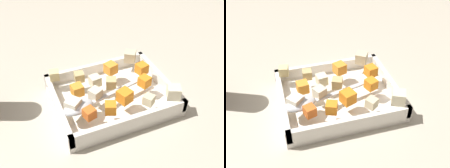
# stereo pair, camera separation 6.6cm
# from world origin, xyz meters

# --- Properties ---
(ground_plane) EXTENTS (4.00, 4.00, 0.00)m
(ground_plane) POSITION_xyz_m (0.00, 0.00, 0.00)
(ground_plane) COLOR #BCB29E
(baking_dish) EXTENTS (0.29, 0.23, 0.05)m
(baking_dish) POSITION_xyz_m (0.00, -0.01, 0.01)
(baking_dish) COLOR white
(baking_dish) RESTS_ON ground_plane
(carrot_chunk_back_center) EXTENTS (0.03, 0.03, 0.03)m
(carrot_chunk_back_center) POSITION_xyz_m (-0.08, -0.00, 0.06)
(carrot_chunk_back_center) COLOR orange
(carrot_chunk_back_center) RESTS_ON baking_dish
(carrot_chunk_mid_left) EXTENTS (0.03, 0.03, 0.02)m
(carrot_chunk_mid_left) POSITION_xyz_m (-0.04, -0.09, 0.06)
(carrot_chunk_mid_left) COLOR orange
(carrot_chunk_mid_left) RESTS_ON baking_dish
(carrot_chunk_corner_sw) EXTENTS (0.03, 0.03, 0.03)m
(carrot_chunk_corner_sw) POSITION_xyz_m (0.08, -0.03, 0.06)
(carrot_chunk_corner_sw) COLOR orange
(carrot_chunk_corner_sw) RESTS_ON baking_dish
(carrot_chunk_far_left) EXTENTS (0.03, 0.03, 0.02)m
(carrot_chunk_far_left) POSITION_xyz_m (-0.08, -0.08, 0.06)
(carrot_chunk_far_left) COLOR orange
(carrot_chunk_far_left) RESTS_ON baking_dish
(carrot_chunk_front_center) EXTENTS (0.03, 0.03, 0.03)m
(carrot_chunk_front_center) POSITION_xyz_m (0.02, 0.05, 0.06)
(carrot_chunk_front_center) COLOR orange
(carrot_chunk_front_center) RESTS_ON baking_dish
(carrot_chunk_corner_nw) EXTENTS (0.04, 0.04, 0.03)m
(carrot_chunk_corner_nw) POSITION_xyz_m (0.01, -0.06, 0.06)
(carrot_chunk_corner_nw) COLOR orange
(carrot_chunk_corner_nw) RESTS_ON baking_dish
(carrot_chunk_center) EXTENTS (0.03, 0.03, 0.03)m
(carrot_chunk_center) POSITION_xyz_m (0.10, 0.02, 0.06)
(carrot_chunk_center) COLOR orange
(carrot_chunk_center) RESTS_ON baking_dish
(potato_chunk_mid_right) EXTENTS (0.04, 0.04, 0.03)m
(potato_chunk_mid_right) POSITION_xyz_m (0.09, 0.08, 0.06)
(potato_chunk_mid_right) COLOR beige
(potato_chunk_mid_right) RESTS_ON baking_dish
(potato_chunk_heap_top) EXTENTS (0.03, 0.03, 0.02)m
(potato_chunk_heap_top) POSITION_xyz_m (-0.06, 0.05, 0.06)
(potato_chunk_heap_top) COLOR tan
(potato_chunk_heap_top) RESTS_ON baking_dish
(potato_chunk_corner_ne) EXTENTS (0.03, 0.03, 0.03)m
(potato_chunk_corner_ne) POSITION_xyz_m (-0.03, 0.02, 0.06)
(potato_chunk_corner_ne) COLOR beige
(potato_chunk_corner_ne) RESTS_ON baking_dish
(potato_chunk_corner_se) EXTENTS (0.03, 0.03, 0.02)m
(potato_chunk_corner_se) POSITION_xyz_m (0.00, -0.01, 0.06)
(potato_chunk_corner_se) COLOR tan
(potato_chunk_corner_se) RESTS_ON baking_dish
(potato_chunk_rim_edge) EXTENTS (0.03, 0.03, 0.02)m
(potato_chunk_rim_edge) POSITION_xyz_m (0.06, -0.09, 0.06)
(potato_chunk_rim_edge) COLOR beige
(potato_chunk_rim_edge) RESTS_ON baking_dish
(potato_chunk_near_left) EXTENTS (0.03, 0.03, 0.02)m
(potato_chunk_near_left) POSITION_xyz_m (-0.12, 0.08, 0.06)
(potato_chunk_near_left) COLOR #E0CC89
(potato_chunk_near_left) RESTS_ON baking_dish
(potato_chunk_heap_side) EXTENTS (0.04, 0.04, 0.03)m
(potato_chunk_heap_side) POSITION_xyz_m (0.12, -0.10, 0.06)
(potato_chunk_heap_side) COLOR beige
(potato_chunk_heap_side) RESTS_ON baking_dish
(parsnip_chunk_under_handle) EXTENTS (0.03, 0.03, 0.03)m
(parsnip_chunk_under_handle) POSITION_xyz_m (-0.05, -0.03, 0.06)
(parsnip_chunk_under_handle) COLOR beige
(parsnip_chunk_under_handle) RESTS_ON baking_dish
(parsnip_chunk_near_spoon) EXTENTS (0.04, 0.04, 0.03)m
(parsnip_chunk_near_spoon) POSITION_xyz_m (-0.11, -0.05, 0.06)
(parsnip_chunk_near_spoon) COLOR silver
(parsnip_chunk_near_spoon) RESTS_ON baking_dish
(serving_spoon) EXTENTS (0.24, 0.08, 0.02)m
(serving_spoon) POSITION_xyz_m (-0.09, -0.05, 0.06)
(serving_spoon) COLOR silver
(serving_spoon) RESTS_ON baking_dish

